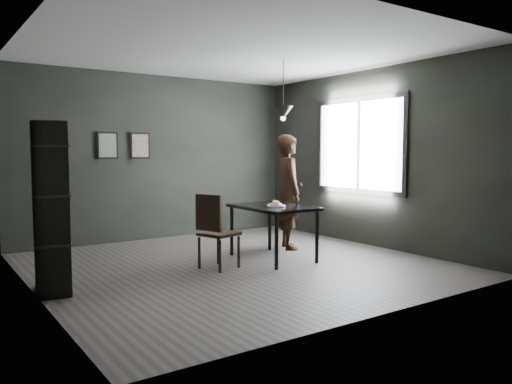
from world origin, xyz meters
TOP-DOWN VIEW (x-y plane):
  - ground at (0.00, 0.00)m, footprint 5.00×5.00m
  - back_wall at (0.00, 2.50)m, footprint 5.00×0.10m
  - ceiling at (0.00, 0.00)m, footprint 5.00×5.00m
  - window_assembly at (2.47, 0.20)m, footprint 0.04×1.96m
  - cafe_table at (0.60, 0.00)m, footprint 0.80×1.20m
  - white_plate at (0.56, -0.12)m, footprint 0.23×0.23m
  - donut_pile at (0.56, -0.12)m, footprint 0.17×0.17m
  - woman at (1.27, 0.49)m, footprint 0.65×0.76m
  - wood_chair at (-0.38, -0.08)m, footprint 0.52×0.52m
  - shelf_unit at (-2.32, 0.00)m, footprint 0.44×0.65m
  - pendant_lamp at (0.85, 0.10)m, footprint 0.28×0.28m
  - framed_print_left at (-0.90, 2.47)m, footprint 0.34×0.04m
  - framed_print_right at (-0.35, 2.47)m, footprint 0.34×0.04m

SIDE VIEW (x-z plane):
  - ground at x=0.00m, z-range 0.00..0.00m
  - wood_chair at x=-0.38m, z-range 0.07..1.03m
  - cafe_table at x=0.60m, z-range 0.30..1.05m
  - white_plate at x=0.56m, z-range 0.75..0.76m
  - donut_pile at x=0.56m, z-range 0.75..0.82m
  - woman at x=1.27m, z-range 0.00..1.76m
  - shelf_unit at x=-2.32m, z-range 0.00..1.81m
  - back_wall at x=0.00m, z-range 0.00..2.80m
  - window_assembly at x=2.47m, z-range 0.82..2.38m
  - framed_print_left at x=-0.90m, z-range 1.38..1.82m
  - framed_print_right at x=-0.35m, z-range 1.38..1.82m
  - pendant_lamp at x=0.85m, z-range 1.62..2.48m
  - ceiling at x=0.00m, z-range 2.79..2.81m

